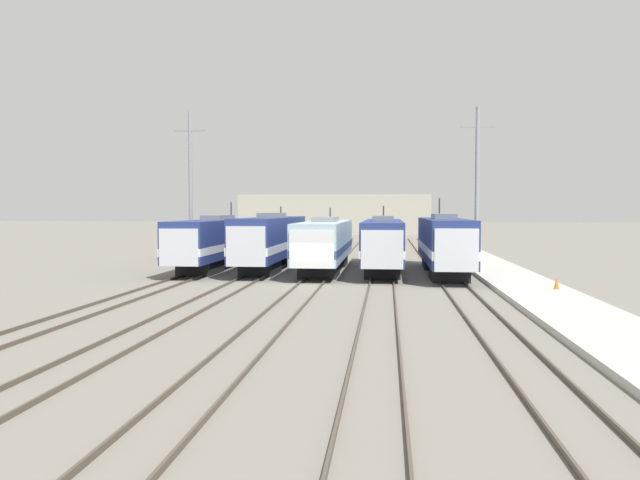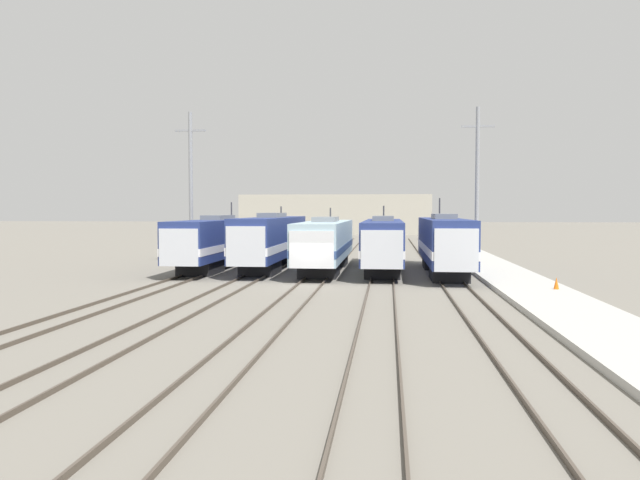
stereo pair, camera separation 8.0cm
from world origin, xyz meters
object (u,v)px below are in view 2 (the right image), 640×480
at_px(catenary_tower_right, 477,185).
at_px(locomotive_far_left, 217,241).
at_px(locomotive_far_right, 444,243).
at_px(catenary_tower_left, 191,186).
at_px(locomotive_center_left, 271,240).
at_px(locomotive_center, 325,243).
at_px(locomotive_center_right, 383,243).
at_px(traffic_cone, 556,283).

bearing_deg(catenary_tower_right, locomotive_far_left, -171.84).
distance_m(locomotive_far_right, catenary_tower_left, 21.10).
bearing_deg(locomotive_center_left, locomotive_far_right, -12.15).
bearing_deg(locomotive_center, catenary_tower_left, 160.63).
xyz_separation_m(locomotive_center_right, locomotive_far_right, (4.25, -2.19, 0.08)).
distance_m(locomotive_far_left, locomotive_center, 8.57).
relative_size(locomotive_center, traffic_cone, 27.07).
xyz_separation_m(locomotive_center, catenary_tower_right, (11.47, 4.01, 4.39)).
height_order(locomotive_center_right, locomotive_far_right, locomotive_far_right).
bearing_deg(locomotive_center_right, locomotive_far_left, 177.88).
bearing_deg(traffic_cone, locomotive_far_left, 150.75).
relative_size(locomotive_far_left, catenary_tower_right, 1.50).
xyz_separation_m(catenary_tower_left, catenary_tower_right, (22.88, 0.00, 0.00)).
bearing_deg(locomotive_center_left, catenary_tower_left, 158.77).
distance_m(locomotive_center_left, locomotive_far_right, 13.04).
xyz_separation_m(locomotive_center_left, catenary_tower_left, (-7.17, 2.79, 4.25)).
height_order(locomotive_center_left, catenary_tower_right, catenary_tower_right).
bearing_deg(traffic_cone, catenary_tower_left, 148.65).
relative_size(locomotive_far_left, catenary_tower_left, 1.50).
relative_size(locomotive_far_left, traffic_cone, 29.15).
distance_m(locomotive_center_left, locomotive_center, 4.42).
bearing_deg(locomotive_center, locomotive_center_left, 163.88).
distance_m(catenary_tower_right, traffic_cone, 16.44).
distance_m(locomotive_far_right, traffic_cone, 11.05).
relative_size(locomotive_far_left, locomotive_center_left, 1.03).
distance_m(locomotive_center_right, catenary_tower_left, 16.60).
bearing_deg(locomotive_center_right, locomotive_far_right, -27.30).
bearing_deg(catenary_tower_left, traffic_cone, -31.35).
height_order(locomotive_center_left, traffic_cone, locomotive_center_left).
height_order(locomotive_center, catenary_tower_right, catenary_tower_right).
bearing_deg(locomotive_center_left, traffic_cone, -34.92).
relative_size(locomotive_far_right, traffic_cone, 26.22).
distance_m(locomotive_center_left, traffic_cone, 21.78).
bearing_deg(traffic_cone, locomotive_far_right, 117.61).
relative_size(locomotive_center_right, catenary_tower_right, 1.48).
bearing_deg(catenary_tower_left, locomotive_center_left, -21.23).
relative_size(locomotive_far_left, locomotive_center_right, 1.01).
relative_size(locomotive_center_left, catenary_tower_left, 1.46).
bearing_deg(locomotive_far_left, catenary_tower_left, 135.55).
bearing_deg(catenary_tower_left, catenary_tower_right, 0.00).
distance_m(locomotive_center, locomotive_far_right, 8.63).
bearing_deg(catenary_tower_right, locomotive_center_right, -155.20).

